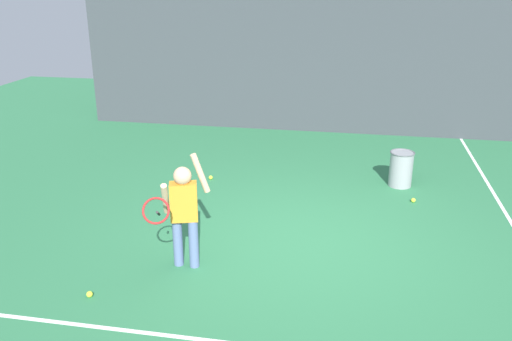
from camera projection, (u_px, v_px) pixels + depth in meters
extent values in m
plane|color=#2D7247|center=(302.00, 243.00, 6.70)|extent=(20.00, 20.00, 0.00)
cube|color=#383D42|center=(331.00, 56.00, 10.90)|extent=(10.48, 0.08, 3.20)
cylinder|color=slate|center=(99.00, 46.00, 11.80)|extent=(0.09, 0.09, 3.35)
cylinder|color=slate|center=(250.00, 50.00, 11.22)|extent=(0.09, 0.09, 3.35)
cylinder|color=slate|center=(417.00, 54.00, 10.64)|extent=(0.09, 0.09, 3.35)
cylinder|color=slate|center=(178.00, 242.00, 6.11)|extent=(0.11, 0.11, 0.58)
cylinder|color=slate|center=(194.00, 244.00, 6.07)|extent=(0.11, 0.11, 0.58)
cube|color=orange|center=(184.00, 202.00, 5.92)|extent=(0.34, 0.25, 0.44)
sphere|color=tan|center=(182.00, 176.00, 5.81)|extent=(0.20, 0.20, 0.20)
cylinder|color=tan|center=(200.00, 173.00, 5.84)|extent=(0.22, 0.12, 0.46)
cylinder|color=tan|center=(165.00, 199.00, 5.82)|extent=(0.15, 0.30, 0.43)
cylinder|color=black|center=(158.00, 213.00, 5.74)|extent=(0.09, 0.24, 0.15)
torus|color=red|center=(156.00, 211.00, 5.49)|extent=(0.32, 0.24, 0.26)
cylinder|color=gray|center=(401.00, 169.00, 8.44)|extent=(0.36, 0.36, 0.55)
torus|color=#595B60|center=(403.00, 153.00, 8.34)|extent=(0.38, 0.38, 0.02)
sphere|color=#CCE033|center=(413.00, 200.00, 7.89)|extent=(0.07, 0.07, 0.07)
sphere|color=#CCE033|center=(90.00, 294.00, 5.57)|extent=(0.07, 0.07, 0.07)
sphere|color=#CCE033|center=(211.00, 177.00, 8.77)|extent=(0.07, 0.07, 0.07)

